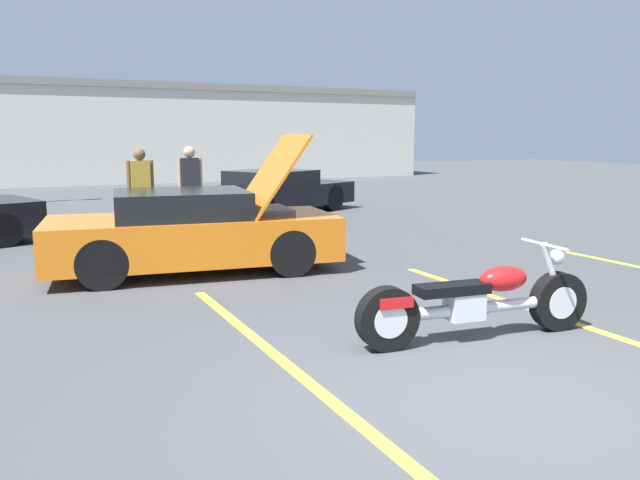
{
  "coord_description": "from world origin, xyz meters",
  "views": [
    {
      "loc": [
        -3.28,
        -3.41,
        2.01
      ],
      "look_at": [
        -0.04,
        3.18,
        0.8
      ],
      "focal_mm": 35.0,
      "sensor_mm": 36.0,
      "label": 1
    }
  ],
  "objects_px": {
    "spectator_near_motorcycle": "(190,181)",
    "spectator_by_show_car": "(141,185)",
    "show_car_hood_open": "(195,231)",
    "parked_car_right_row": "(275,192)",
    "motorcycle": "(476,302)"
  },
  "relations": [
    {
      "from": "show_car_hood_open",
      "to": "spectator_near_motorcycle",
      "type": "height_order",
      "value": "show_car_hood_open"
    },
    {
      "from": "spectator_by_show_car",
      "to": "show_car_hood_open",
      "type": "bearing_deg",
      "value": -86.97
    },
    {
      "from": "spectator_near_motorcycle",
      "to": "show_car_hood_open",
      "type": "bearing_deg",
      "value": -103.82
    },
    {
      "from": "parked_car_right_row",
      "to": "spectator_by_show_car",
      "type": "relative_size",
      "value": 2.72
    },
    {
      "from": "show_car_hood_open",
      "to": "spectator_by_show_car",
      "type": "bearing_deg",
      "value": 101.18
    },
    {
      "from": "spectator_near_motorcycle",
      "to": "parked_car_right_row",
      "type": "bearing_deg",
      "value": 40.92
    },
    {
      "from": "spectator_near_motorcycle",
      "to": "spectator_by_show_car",
      "type": "distance_m",
      "value": 1.16
    },
    {
      "from": "parked_car_right_row",
      "to": "spectator_by_show_car",
      "type": "bearing_deg",
      "value": -168.48
    },
    {
      "from": "motorcycle",
      "to": "show_car_hood_open",
      "type": "bearing_deg",
      "value": 117.74
    },
    {
      "from": "spectator_near_motorcycle",
      "to": "spectator_by_show_car",
      "type": "height_order",
      "value": "spectator_near_motorcycle"
    },
    {
      "from": "show_car_hood_open",
      "to": "parked_car_right_row",
      "type": "height_order",
      "value": "show_car_hood_open"
    },
    {
      "from": "spectator_by_show_car",
      "to": "motorcycle",
      "type": "bearing_deg",
      "value": -76.58
    },
    {
      "from": "motorcycle",
      "to": "show_car_hood_open",
      "type": "height_order",
      "value": "show_car_hood_open"
    },
    {
      "from": "show_car_hood_open",
      "to": "parked_car_right_row",
      "type": "xyz_separation_m",
      "value": [
        3.86,
        6.27,
        -0.05
      ]
    },
    {
      "from": "spectator_near_motorcycle",
      "to": "motorcycle",
      "type": "bearing_deg",
      "value": -84.7
    }
  ]
}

